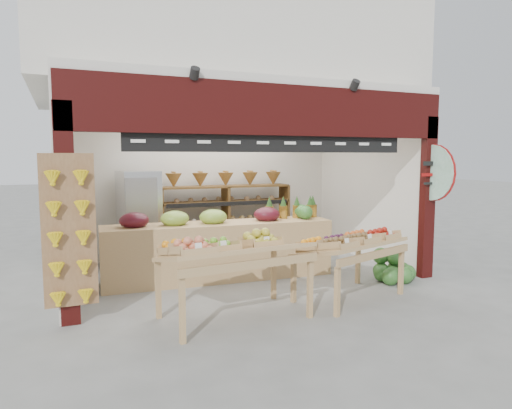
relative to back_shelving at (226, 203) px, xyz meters
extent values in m
plane|color=slate|center=(-0.25, -1.85, -1.07)|extent=(60.00, 60.00, 0.00)
cube|color=silver|center=(-0.25, 0.44, 0.43)|extent=(5.76, 0.18, 3.00)
cube|color=silver|center=(-3.04, -1.25, 0.43)|extent=(0.18, 3.38, 3.00)
cube|color=silver|center=(2.54, -1.25, 0.43)|extent=(0.18, 3.38, 3.00)
cube|color=silver|center=(-0.25, -1.25, 1.99)|extent=(5.76, 3.38, 0.12)
cube|color=silver|center=(-0.25, -0.15, 3.13)|extent=(6.36, 4.60, 2.40)
cube|color=black|center=(-0.25, -2.90, 1.58)|extent=(5.70, 0.14, 0.70)
cube|color=black|center=(-3.00, -2.90, 0.25)|extent=(0.22, 0.14, 2.65)
cube|color=black|center=(2.50, -2.90, 0.25)|extent=(0.22, 0.14, 2.65)
cube|color=black|center=(-0.25, -2.87, 1.13)|extent=(4.20, 0.05, 0.26)
cylinder|color=white|center=(-0.15, -2.80, 1.38)|extent=(0.34, 0.05, 0.34)
cube|color=olive|center=(-2.98, -2.99, 0.08)|extent=(0.60, 0.04, 1.80)
cylinder|color=silver|center=(2.50, -2.99, 0.68)|extent=(0.04, 0.90, 0.90)
cylinder|color=maroon|center=(2.50, -3.02, 0.68)|extent=(0.01, 0.92, 0.92)
cube|color=brown|center=(-1.32, 0.00, -0.36)|extent=(0.05, 0.44, 1.41)
cube|color=brown|center=(0.00, 0.00, -0.36)|extent=(0.05, 0.44, 1.41)
cube|color=brown|center=(1.32, 0.00, -0.36)|extent=(0.05, 0.44, 1.41)
cube|color=brown|center=(0.00, 0.00, -0.76)|extent=(2.65, 0.44, 0.04)
cube|color=brown|center=(0.00, 0.00, -0.36)|extent=(2.65, 0.44, 0.04)
cube|color=brown|center=(0.00, 0.00, 0.03)|extent=(2.65, 0.44, 0.04)
cube|color=brown|center=(0.00, 0.00, 0.34)|extent=(2.65, 0.44, 0.04)
cone|color=olive|center=(-1.06, 0.00, 0.48)|extent=(0.32, 0.32, 0.28)
cone|color=olive|center=(-0.53, 0.00, 0.48)|extent=(0.32, 0.32, 0.28)
cone|color=olive|center=(0.00, 0.00, 0.48)|extent=(0.32, 0.32, 0.28)
cone|color=olive|center=(0.53, 0.00, 0.48)|extent=(0.32, 0.32, 0.28)
cone|color=olive|center=(1.06, 0.00, 0.48)|extent=(0.32, 0.32, 0.28)
cube|color=silver|center=(-1.75, -0.16, -0.20)|extent=(0.77, 0.77, 1.75)
cube|color=beige|center=(-1.93, -1.59, -0.89)|extent=(0.42, 0.32, 0.36)
cube|color=beige|center=(-1.88, -1.59, -0.57)|extent=(0.38, 0.30, 0.30)
cube|color=#134919|center=(-1.38, -1.69, -0.92)|extent=(0.40, 0.30, 0.30)
cube|color=beige|center=(-1.38, -1.29, -0.93)|extent=(0.36, 0.28, 0.28)
cube|color=tan|center=(-0.69, -1.66, -0.60)|extent=(3.78, 0.97, 0.93)
ellipsoid|color=#59141E|center=(-2.04, -1.57, -0.04)|extent=(0.46, 0.42, 0.25)
ellipsoid|color=#8CB23F|center=(-1.42, -1.61, -0.04)|extent=(0.46, 0.42, 0.25)
ellipsoid|color=#8CB23F|center=(-0.80, -1.66, -0.04)|extent=(0.46, 0.42, 0.25)
ellipsoid|color=#59141E|center=(0.13, -1.72, -0.04)|extent=(0.46, 0.42, 0.25)
cylinder|color=olive|center=(0.25, -1.57, -0.03)|extent=(0.15, 0.15, 0.22)
cylinder|color=olive|center=(0.51, -1.58, -0.03)|extent=(0.15, 0.15, 0.22)
cylinder|color=olive|center=(0.77, -1.60, -0.03)|extent=(0.15, 0.15, 0.22)
cylinder|color=olive|center=(1.03, -1.62, -0.03)|extent=(0.15, 0.15, 0.22)
cylinder|color=olive|center=(1.08, -1.62, -0.03)|extent=(0.15, 0.15, 0.22)
cube|color=tan|center=(-1.12, -3.49, -0.23)|extent=(1.87, 1.16, 0.26)
cube|color=tan|center=(-1.90, -4.01, -0.70)|extent=(0.07, 0.07, 0.74)
cube|color=tan|center=(-0.25, -3.85, -0.70)|extent=(0.07, 0.07, 0.74)
cube|color=tan|center=(-1.99, -3.13, -0.70)|extent=(0.07, 0.07, 0.74)
cube|color=tan|center=(-0.33, -2.97, -0.70)|extent=(0.07, 0.07, 0.74)
cube|color=tan|center=(0.66, -3.37, -0.33)|extent=(1.77, 1.31, 0.23)
cube|color=tan|center=(0.09, -3.96, -0.75)|extent=(0.08, 0.08, 0.64)
cube|color=tan|center=(1.47, -3.51, -0.75)|extent=(0.08, 0.08, 0.64)
cube|color=tan|center=(-0.15, -3.23, -0.75)|extent=(0.08, 0.08, 0.64)
cube|color=tan|center=(1.24, -2.78, -0.75)|extent=(0.08, 0.08, 0.64)
sphere|color=#1A4E1C|center=(1.76, -3.00, -0.93)|extent=(0.27, 0.27, 0.27)
sphere|color=#1A4E1C|center=(2.05, -3.00, -0.93)|extent=(0.27, 0.27, 0.27)
sphere|color=#1A4E1C|center=(1.76, -2.71, -0.93)|extent=(0.27, 0.27, 0.27)
sphere|color=#1A4E1C|center=(2.05, -2.71, -0.93)|extent=(0.27, 0.27, 0.27)
sphere|color=#1A4E1C|center=(1.90, -2.86, -0.69)|extent=(0.27, 0.27, 0.27)
sphere|color=#1A4E1C|center=(1.90, -3.10, -0.93)|extent=(0.27, 0.27, 0.27)
sphere|color=#1A4E1C|center=(1.66, -2.86, -0.93)|extent=(0.27, 0.27, 0.27)
sphere|color=#1A4E1C|center=(1.76, -2.69, -0.69)|extent=(0.27, 0.27, 0.27)
sphere|color=#1A4E1C|center=(2.10, -2.83, -0.93)|extent=(0.27, 0.27, 0.27)
sphere|color=#1A4E1C|center=(1.64, -3.08, -0.93)|extent=(0.27, 0.27, 0.27)
camera|label=1|loc=(-3.03, -8.68, 0.94)|focal=32.00mm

